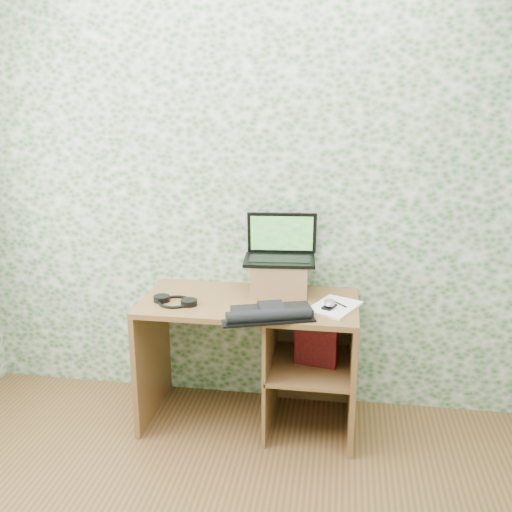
% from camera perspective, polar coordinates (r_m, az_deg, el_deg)
% --- Properties ---
extents(wall_back, '(3.50, 0.00, 3.50)m').
position_cam_1_polar(wall_back, '(3.34, 0.19, 6.29)').
color(wall_back, silver).
rests_on(wall_back, ground).
extents(desk, '(1.20, 0.60, 0.75)m').
position_cam_1_polar(desk, '(3.30, 0.79, -8.74)').
color(desk, brown).
rests_on(desk, floor).
extents(riser, '(0.34, 0.29, 0.19)m').
position_cam_1_polar(riser, '(3.27, 2.34, -2.17)').
color(riser, '#A27748').
rests_on(riser, desk).
extents(laptop, '(0.42, 0.31, 0.27)m').
position_cam_1_polar(laptop, '(3.26, 2.45, 0.69)').
color(laptop, black).
rests_on(laptop, riser).
extents(keyboard, '(0.48, 0.37, 0.07)m').
position_cam_1_polar(keyboard, '(2.94, 1.45, -5.73)').
color(keyboard, black).
rests_on(keyboard, desk).
extents(headphones, '(0.26, 0.22, 0.03)m').
position_cam_1_polar(headphones, '(3.17, -8.08, -4.49)').
color(headphones, black).
rests_on(headphones, desk).
extents(notepad, '(0.31, 0.36, 0.01)m').
position_cam_1_polar(notepad, '(3.10, 7.85, -5.06)').
color(notepad, white).
rests_on(notepad, desk).
extents(mouse, '(0.10, 0.11, 0.03)m').
position_cam_1_polar(mouse, '(3.06, 7.34, -4.85)').
color(mouse, '#B0B0B3').
rests_on(mouse, notepad).
extents(pen, '(0.09, 0.11, 0.01)m').
position_cam_1_polar(pen, '(3.12, 8.24, -4.70)').
color(pen, black).
rests_on(pen, notepad).
extents(red_box, '(0.24, 0.12, 0.28)m').
position_cam_1_polar(red_box, '(3.23, 6.08, -8.45)').
color(red_box, maroon).
rests_on(red_box, desk).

